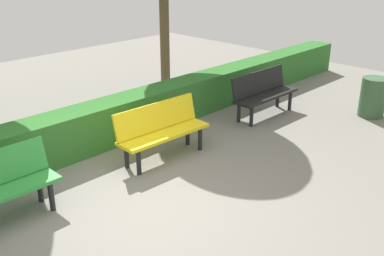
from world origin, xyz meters
The scene contains 5 objects.
ground_plane centered at (0.00, 0.00, 0.00)m, with size 17.43×17.43×0.00m, color gray.
bench_black centered at (-3.82, -0.85, 0.48)m, with size 1.56×0.48×0.86m.
bench_yellow centered at (-1.17, -0.84, 0.48)m, with size 1.56×0.53×0.86m.
hedge_row centered at (-1.14, -1.90, 0.36)m, with size 13.43×0.57×0.72m, color #2D6B28.
trash_bin centered at (-5.27, 0.70, 0.38)m, with size 0.48×0.48×0.76m, color #385938.
Camera 1 is at (3.07, 3.98, 3.10)m, focal length 41.97 mm.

